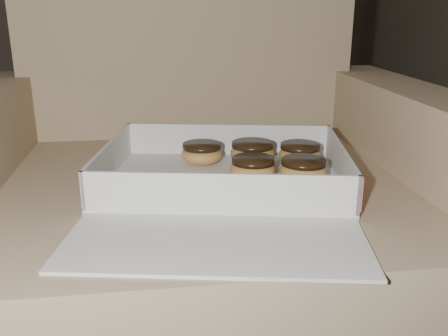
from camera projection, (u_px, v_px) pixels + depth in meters
armchair at (200, 228)px, 1.04m from camera, size 0.97×0.82×1.02m
bakery_box at (225, 184)px, 0.86m from camera, size 0.50×0.56×0.07m
donut_a at (253, 168)px, 0.89m from camera, size 0.08×0.08×0.04m
donut_b at (300, 153)px, 0.97m from camera, size 0.08×0.08×0.04m
donut_c at (252, 152)px, 0.98m from camera, size 0.09×0.09×0.04m
donut_d at (303, 170)px, 0.88m from camera, size 0.08×0.08×0.04m
donut_e at (202, 153)px, 0.98m from camera, size 0.08×0.08×0.04m
crumb_a at (222, 183)px, 0.87m from camera, size 0.01×0.01×0.00m
crumb_b at (198, 180)px, 0.89m from camera, size 0.01×0.01×0.00m
crumb_c at (266, 191)px, 0.83m from camera, size 0.01×0.01×0.00m
crumb_d at (238, 204)px, 0.78m from camera, size 0.01×0.01×0.00m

